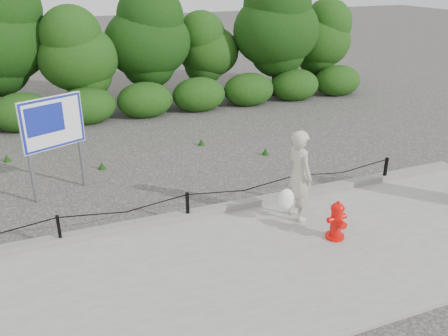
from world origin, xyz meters
The scene contains 8 objects.
ground centered at (0.00, 0.00, 0.00)m, with size 90.00×90.00×0.00m, color #2D2B28.
sidewalk centered at (0.00, -2.00, 0.04)m, with size 14.00×4.00×0.08m, color gray.
curb centered at (0.00, 0.05, 0.15)m, with size 14.00×0.22×0.14m, color slate.
chain_barrier centered at (0.00, 0.00, 0.46)m, with size 10.06×0.06×0.60m.
treeline centered at (-0.30, 8.93, 2.54)m, with size 20.26×3.81×4.76m.
fire_hydrant centered at (2.38, -1.76, 0.45)m, with size 0.41×0.43×0.78m.
pedestrian centered at (2.08, -0.78, 1.00)m, with size 0.79×0.74×1.90m.
advertising_sign centered at (-2.29, 2.36, 1.63)m, with size 1.34×0.64×2.31m.
Camera 1 is at (-2.54, -8.20, 4.89)m, focal length 38.00 mm.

